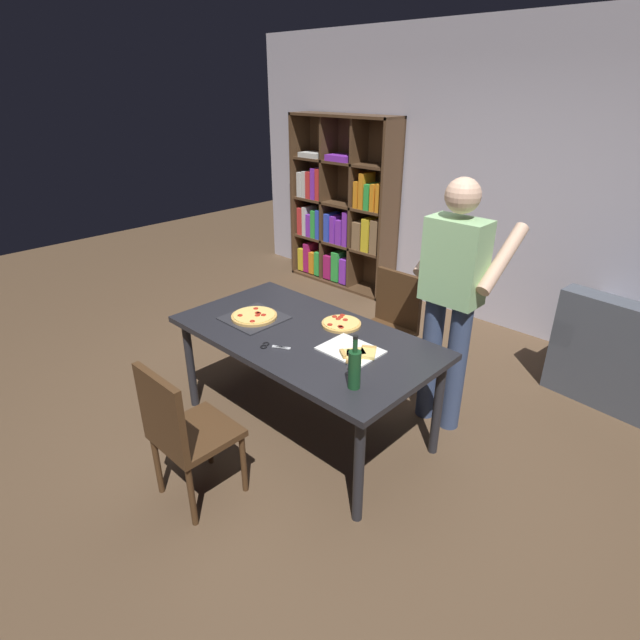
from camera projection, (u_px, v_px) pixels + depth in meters
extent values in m
plane|color=brown|center=(306.00, 426.00, 3.63)|extent=(12.00, 12.00, 0.00)
cube|color=#BCB7C6|center=(499.00, 183.00, 4.73)|extent=(6.40, 0.10, 2.80)
cube|color=#232328|center=(304.00, 337.00, 3.32)|extent=(1.79, 0.96, 0.04)
cylinder|color=#232328|center=(190.00, 364.00, 3.73)|extent=(0.06, 0.06, 0.71)
cylinder|color=#232328|center=(359.00, 470.00, 2.71)|extent=(0.06, 0.06, 0.71)
cylinder|color=#232328|center=(271.00, 330.00, 4.25)|extent=(0.06, 0.06, 0.71)
cylinder|color=#232328|center=(438.00, 407.00, 3.23)|extent=(0.06, 0.06, 0.71)
cube|color=#472D19|center=(197.00, 434.00, 2.87)|extent=(0.42, 0.42, 0.04)
cube|color=#472D19|center=(161.00, 413.00, 2.64)|extent=(0.42, 0.04, 0.45)
cylinder|color=#472D19|center=(244.00, 463.00, 2.97)|extent=(0.04, 0.04, 0.41)
cylinder|color=#472D19|center=(208.00, 437.00, 3.20)|extent=(0.04, 0.04, 0.41)
cylinder|color=#472D19|center=(192.00, 496.00, 2.74)|extent=(0.04, 0.04, 0.41)
cylinder|color=#472D19|center=(158.00, 465.00, 2.96)|extent=(0.04, 0.04, 0.41)
cube|color=#472D19|center=(382.00, 333.00, 4.02)|extent=(0.42, 0.42, 0.04)
cube|color=#472D19|center=(398.00, 299.00, 4.04)|extent=(0.42, 0.04, 0.45)
cylinder|color=#472D19|center=(350.00, 358.00, 4.11)|extent=(0.04, 0.04, 0.41)
cylinder|color=#472D19|center=(385.00, 374.00, 3.89)|extent=(0.04, 0.04, 0.41)
cylinder|color=#472D19|center=(377.00, 343.00, 4.35)|extent=(0.04, 0.04, 0.41)
cylinder|color=#472D19|center=(412.00, 357.00, 4.12)|extent=(0.04, 0.04, 0.41)
cube|color=#4C515B|center=(586.00, 319.00, 4.10)|extent=(0.25, 0.86, 0.20)
cube|color=#513823|center=(301.00, 196.00, 6.26)|extent=(0.03, 0.35, 1.95)
cube|color=#513823|center=(390.00, 214.00, 5.41)|extent=(0.03, 0.35, 1.95)
cube|color=#513823|center=(344.00, 115.00, 5.42)|extent=(1.40, 0.35, 0.03)
cube|color=#513823|center=(341.00, 281.00, 6.25)|extent=(1.40, 0.35, 0.03)
cube|color=#513823|center=(351.00, 202.00, 5.94)|extent=(1.40, 0.03, 1.95)
cube|color=#513823|center=(341.00, 243.00, 6.04)|extent=(1.34, 0.29, 0.03)
cube|color=#513823|center=(342.00, 204.00, 5.83)|extent=(1.34, 0.29, 0.03)
cube|color=#513823|center=(343.00, 162.00, 5.63)|extent=(1.34, 0.29, 0.03)
cube|color=#513823|center=(328.00, 201.00, 5.97)|extent=(0.03, 0.29, 1.89)
cube|color=#513823|center=(357.00, 207.00, 5.70)|extent=(0.03, 0.29, 1.89)
cube|color=yellow|center=(306.00, 258.00, 6.53)|extent=(0.08, 0.22, 0.28)
cube|color=#B21E66|center=(311.00, 256.00, 6.45)|extent=(0.08, 0.22, 0.37)
cube|color=orange|center=(317.00, 262.00, 6.41)|extent=(0.08, 0.22, 0.27)
cube|color=green|center=(322.00, 262.00, 6.34)|extent=(0.07, 0.22, 0.30)
cube|color=#B21E66|center=(332.00, 266.00, 6.24)|extent=(0.11, 0.22, 0.29)
cube|color=green|center=(340.00, 265.00, 6.14)|extent=(0.10, 0.22, 0.36)
cube|color=purple|center=(348.00, 270.00, 6.07)|extent=(0.10, 0.22, 0.30)
cube|color=red|center=(305.00, 220.00, 6.32)|extent=(0.07, 0.22, 0.33)
cube|color=silver|center=(309.00, 220.00, 6.27)|extent=(0.05, 0.22, 0.35)
cube|color=purple|center=(314.00, 224.00, 6.24)|extent=(0.07, 0.22, 0.28)
cube|color=green|center=(318.00, 223.00, 6.18)|extent=(0.06, 0.22, 0.34)
cube|color=blue|center=(323.00, 224.00, 6.12)|extent=(0.06, 0.22, 0.35)
cube|color=blue|center=(332.00, 227.00, 6.04)|extent=(0.07, 0.22, 0.33)
cube|color=purple|center=(338.00, 229.00, 5.98)|extent=(0.07, 0.22, 0.32)
cube|color=purple|center=(344.00, 231.00, 5.92)|extent=(0.08, 0.22, 0.29)
cube|color=purple|center=(350.00, 228.00, 5.84)|extent=(0.06, 0.22, 0.40)
cube|color=olive|center=(361.00, 235.00, 5.75)|extent=(0.11, 0.22, 0.31)
cube|color=yellow|center=(370.00, 234.00, 5.66)|extent=(0.10, 0.22, 0.37)
cube|color=olive|center=(379.00, 236.00, 5.58)|extent=(0.11, 0.22, 0.38)
cube|color=silver|center=(305.00, 184.00, 6.13)|extent=(0.06, 0.22, 0.29)
cube|color=silver|center=(309.00, 184.00, 6.08)|extent=(0.05, 0.22, 0.31)
cube|color=red|center=(314.00, 184.00, 6.03)|extent=(0.06, 0.22, 0.31)
cube|color=purple|center=(318.00, 183.00, 5.97)|extent=(0.06, 0.22, 0.36)
cube|color=red|center=(323.00, 184.00, 5.92)|extent=(0.06, 0.22, 0.36)
cube|color=orange|center=(361.00, 194.00, 5.57)|extent=(0.05, 0.22, 0.29)
cube|color=orange|center=(367.00, 191.00, 5.50)|extent=(0.06, 0.22, 0.38)
cube|color=green|center=(372.00, 196.00, 5.48)|extent=(0.06, 0.22, 0.28)
cube|color=orange|center=(378.00, 197.00, 5.43)|extent=(0.05, 0.22, 0.29)
cube|color=orange|center=(383.00, 197.00, 5.38)|extent=(0.05, 0.22, 0.30)
cube|color=silver|center=(313.00, 155.00, 5.88)|extent=(0.28, 0.25, 0.06)
cube|color=purple|center=(342.00, 158.00, 5.60)|extent=(0.31, 0.25, 0.07)
cylinder|color=#38476B|center=(455.00, 368.00, 3.44)|extent=(0.14, 0.14, 0.95)
cylinder|color=#38476B|center=(430.00, 358.00, 3.57)|extent=(0.14, 0.14, 0.95)
cube|color=#99CC8C|center=(455.00, 261.00, 3.18)|extent=(0.38, 0.22, 0.55)
sphere|color=#E0B293|center=(463.00, 196.00, 3.01)|extent=(0.22, 0.22, 0.22)
cylinder|color=#E0B293|center=(503.00, 259.00, 3.15)|extent=(0.09, 0.50, 0.39)
cylinder|color=#E0B293|center=(439.00, 244.00, 3.43)|extent=(0.09, 0.50, 0.39)
cube|color=#2D2D33|center=(254.00, 318.00, 3.52)|extent=(0.38, 0.38, 0.01)
cylinder|color=tan|center=(254.00, 316.00, 3.51)|extent=(0.32, 0.32, 0.02)
cylinder|color=#EACC6B|center=(254.00, 315.00, 3.51)|extent=(0.29, 0.29, 0.01)
cylinder|color=#B22819|center=(264.00, 315.00, 3.49)|extent=(0.04, 0.04, 0.00)
cylinder|color=#B22819|center=(256.00, 308.00, 3.59)|extent=(0.04, 0.04, 0.00)
cylinder|color=#B22819|center=(240.00, 315.00, 3.49)|extent=(0.04, 0.04, 0.00)
cylinder|color=#B22819|center=(259.00, 313.00, 3.52)|extent=(0.04, 0.04, 0.00)
cylinder|color=#B22819|center=(257.00, 313.00, 3.53)|extent=(0.04, 0.04, 0.00)
cylinder|color=#B22819|center=(252.00, 321.00, 3.40)|extent=(0.04, 0.04, 0.00)
cylinder|color=#B22819|center=(257.00, 315.00, 3.49)|extent=(0.04, 0.04, 0.00)
cube|color=white|center=(351.00, 350.00, 3.10)|extent=(0.36, 0.28, 0.01)
cube|color=#EACC6B|center=(354.00, 356.00, 3.00)|extent=(0.16, 0.17, 0.02)
cube|color=tan|center=(354.00, 361.00, 2.94)|extent=(0.09, 0.07, 0.02)
cube|color=#EACC6B|center=(368.00, 353.00, 3.04)|extent=(0.15, 0.17, 0.02)
cube|color=tan|center=(369.00, 348.00, 3.09)|extent=(0.09, 0.07, 0.02)
cube|color=#EACC6B|center=(353.00, 353.00, 3.04)|extent=(0.15, 0.17, 0.02)
cube|color=tan|center=(343.00, 354.00, 3.02)|extent=(0.09, 0.07, 0.02)
cylinder|color=#194723|center=(354.00, 370.00, 2.68)|extent=(0.07, 0.07, 0.22)
cylinder|color=#194723|center=(355.00, 345.00, 2.62)|extent=(0.03, 0.03, 0.08)
cylinder|color=black|center=(356.00, 337.00, 2.60)|extent=(0.03, 0.03, 0.02)
cube|color=silver|center=(281.00, 347.00, 3.13)|extent=(0.11, 0.08, 0.01)
cube|color=silver|center=(281.00, 347.00, 3.13)|extent=(0.12, 0.05, 0.01)
torus|color=black|center=(266.00, 344.00, 3.17)|extent=(0.06, 0.06, 0.01)
torus|color=black|center=(264.00, 347.00, 3.14)|extent=(0.06, 0.06, 0.01)
cylinder|color=tan|center=(341.00, 324.00, 3.43)|extent=(0.27, 0.27, 0.02)
cylinder|color=#EACC6B|center=(341.00, 322.00, 3.42)|extent=(0.24, 0.24, 0.01)
cylinder|color=#B22819|center=(341.00, 327.00, 3.34)|extent=(0.04, 0.04, 0.00)
cylinder|color=#B22819|center=(342.00, 315.00, 3.51)|extent=(0.04, 0.04, 0.00)
cylinder|color=#B22819|center=(340.00, 326.00, 3.35)|extent=(0.04, 0.04, 0.00)
cylinder|color=#B22819|center=(341.00, 317.00, 3.49)|extent=(0.04, 0.04, 0.00)
cylinder|color=#B22819|center=(338.00, 319.00, 3.46)|extent=(0.04, 0.04, 0.00)
cylinder|color=#B22819|center=(330.00, 325.00, 3.38)|extent=(0.04, 0.04, 0.00)
cylinder|color=#B22819|center=(345.00, 320.00, 3.45)|extent=(0.04, 0.04, 0.00)
cylinder|color=#B22819|center=(335.00, 317.00, 3.49)|extent=(0.04, 0.04, 0.00)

